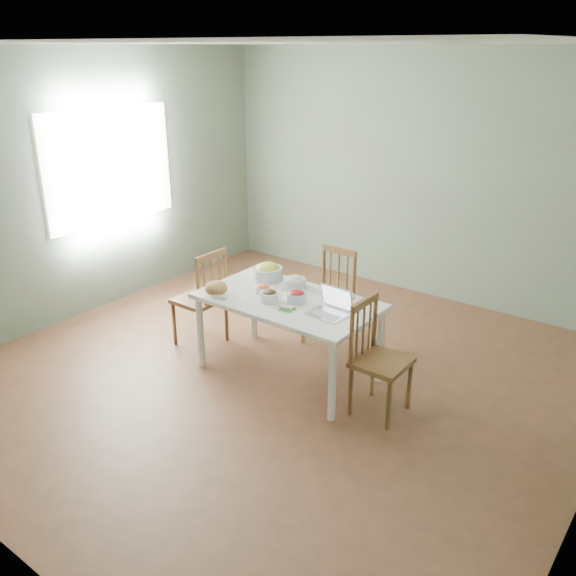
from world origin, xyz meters
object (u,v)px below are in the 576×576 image
Objects in this scene: dining_table at (288,337)px; chair_left at (199,297)px; chair_far at (328,298)px; bowl_squash at (268,272)px; chair_right at (382,360)px; bread_boule at (216,288)px; laptop at (327,303)px.

chair_left reaches higher than dining_table.
bowl_squash is (-0.35, -0.47, 0.33)m from chair_far.
chair_right reaches higher than dining_table.
bread_boule is (-0.47, -1.02, 0.32)m from chair_far.
chair_far is 0.99× the size of chair_right.
chair_left is (-1.03, -0.03, 0.12)m from dining_table.
laptop is (0.51, -0.80, 0.36)m from chair_far.
chair_right reaches higher than bowl_squash.
dining_table is 0.65m from bowl_squash.
chair_far is 1.26m from chair_right.
bowl_squash is at bearing 77.32° from bread_boule.
chair_left is at bearing -178.22° from dining_table.
chair_far is 0.96× the size of chair_left.
laptop is (0.44, -0.08, 0.46)m from dining_table.
chair_right is at bearing -37.25° from chair_far.
dining_table is at bearing -84.37° from chair_far.
dining_table is 0.64m from laptop.
dining_table is 1.66× the size of chair_far.
bowl_squash is 0.92m from laptop.
chair_far is at bearing 127.61° from chair_left.
laptop is at bearing 93.71° from chair_right.
chair_left is (-0.96, -0.76, 0.02)m from chair_far.
bread_boule is (-0.54, -0.30, 0.42)m from dining_table.
chair_far reaches higher than dining_table.
laptop is at bearing -57.31° from chair_far.
chair_far is 0.68m from bowl_squash.
bowl_squash is (-0.42, 0.25, 0.43)m from dining_table.
chair_right is at bearing 9.83° from bread_boule.
bowl_squash is at bearing 114.07° from chair_left.
chair_far is at bearing 95.52° from dining_table.
chair_right is 3.38× the size of bowl_squash.
bread_boule reaches higher than dining_table.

